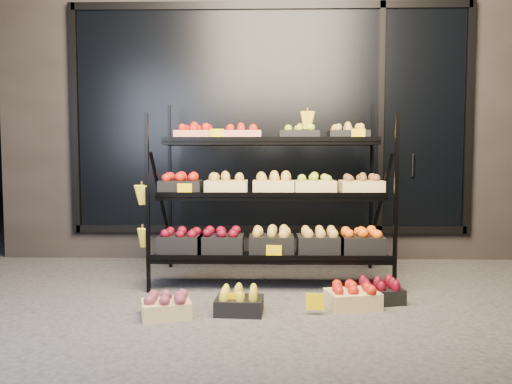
{
  "coord_description": "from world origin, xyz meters",
  "views": [
    {
      "loc": [
        -0.04,
        -3.92,
        1.13
      ],
      "look_at": [
        -0.13,
        0.55,
        0.82
      ],
      "focal_mm": 35.0,
      "sensor_mm": 36.0,
      "label": 1
    }
  ],
  "objects_px": {
    "floor_crate_left": "(166,305)",
    "display_rack": "(270,196)",
    "floor_crate_midleft": "(239,302)",
    "floor_crate_midright": "(352,296)"
  },
  "relations": [
    {
      "from": "floor_crate_left",
      "to": "floor_crate_midleft",
      "type": "bearing_deg",
      "value": -6.59
    },
    {
      "from": "display_rack",
      "to": "floor_crate_left",
      "type": "bearing_deg",
      "value": -124.92
    },
    {
      "from": "floor_crate_left",
      "to": "floor_crate_midright",
      "type": "distance_m",
      "value": 1.38
    },
    {
      "from": "floor_crate_left",
      "to": "floor_crate_midright",
      "type": "height_order",
      "value": "floor_crate_midright"
    },
    {
      "from": "floor_crate_midleft",
      "to": "display_rack",
      "type": "bearing_deg",
      "value": 80.59
    },
    {
      "from": "display_rack",
      "to": "floor_crate_left",
      "type": "height_order",
      "value": "display_rack"
    },
    {
      "from": "display_rack",
      "to": "floor_crate_left",
      "type": "distance_m",
      "value": 1.47
    },
    {
      "from": "floor_crate_left",
      "to": "display_rack",
      "type": "bearing_deg",
      "value": 38.56
    },
    {
      "from": "floor_crate_left",
      "to": "floor_crate_midright",
      "type": "xyz_separation_m",
      "value": [
        1.36,
        0.25,
        0.01
      ]
    },
    {
      "from": "floor_crate_left",
      "to": "floor_crate_midleft",
      "type": "relative_size",
      "value": 1.11
    }
  ]
}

